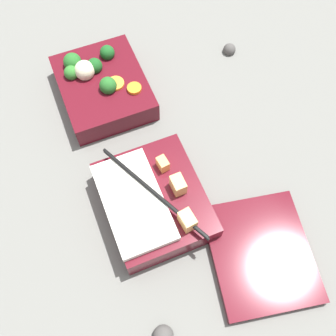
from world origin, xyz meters
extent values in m
plane|color=slate|center=(0.00, 0.00, 0.00)|extent=(3.00, 3.00, 0.00)
cube|color=#510F19|center=(-0.13, -0.01, 0.02)|extent=(0.18, 0.15, 0.04)
sphere|color=#19511E|center=(-0.18, 0.02, 0.05)|extent=(0.03, 0.03, 0.03)
sphere|color=#236023|center=(-0.18, -0.04, 0.05)|extent=(0.03, 0.03, 0.03)
sphere|color=#19511E|center=(-0.16, -0.01, 0.05)|extent=(0.03, 0.03, 0.03)
sphere|color=#236023|center=(-0.10, 0.00, 0.05)|extent=(0.03, 0.03, 0.03)
sphere|color=#2D7028|center=(-0.16, -0.05, 0.05)|extent=(0.03, 0.03, 0.03)
cylinder|color=orange|center=(-0.11, 0.01, 0.05)|extent=(0.04, 0.04, 0.01)
cylinder|color=orange|center=(-0.08, 0.04, 0.05)|extent=(0.03, 0.03, 0.01)
sphere|color=beige|center=(-0.15, -0.03, 0.06)|extent=(0.04, 0.04, 0.04)
cube|color=#510F19|center=(0.12, 0.00, 0.02)|extent=(0.18, 0.15, 0.04)
cube|color=silver|center=(0.12, -0.03, 0.05)|extent=(0.16, 0.09, 0.01)
cube|color=#F4A356|center=(0.08, 0.03, 0.06)|extent=(0.02, 0.02, 0.02)
cube|color=#EAB266|center=(0.13, 0.04, 0.06)|extent=(0.03, 0.02, 0.03)
cube|color=#EAB266|center=(0.18, 0.03, 0.06)|extent=(0.03, 0.02, 0.03)
sphere|color=#381942|center=(0.17, 0.03, 0.05)|extent=(0.02, 0.02, 0.02)
cylinder|color=black|center=(0.13, 0.00, 0.06)|extent=(0.20, 0.10, 0.01)
cylinder|color=black|center=(0.12, 0.00, 0.06)|extent=(0.20, 0.10, 0.01)
cube|color=#510F19|center=(0.26, 0.12, 0.01)|extent=(0.21, 0.18, 0.02)
sphere|color=#474442|center=(0.31, -0.06, 0.01)|extent=(0.03, 0.03, 0.03)
sphere|color=#474442|center=(-0.14, 0.26, 0.01)|extent=(0.03, 0.03, 0.03)
camera|label=1|loc=(0.35, -0.07, 0.61)|focal=42.00mm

